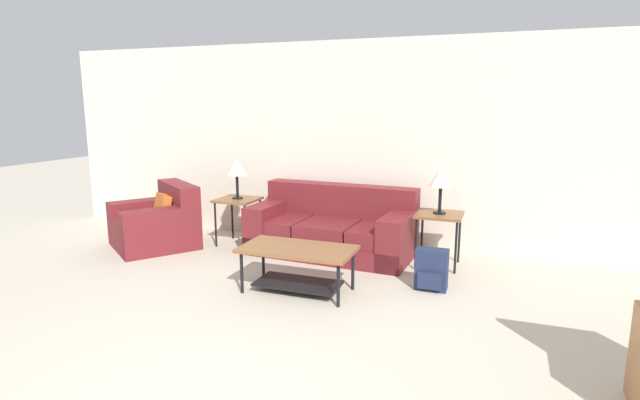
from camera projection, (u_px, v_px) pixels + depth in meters
The scene contains 9 objects.
wall_back at pixel (368, 145), 6.35m from camera, with size 9.16×0.06×2.60m.
couch at pixel (332, 230), 6.11m from camera, with size 2.01×1.03×0.82m.
armchair at pixel (157, 224), 6.42m from camera, with size 1.33×1.33×0.80m.
coffee_table at pixel (298, 259), 4.86m from camera, with size 1.11×0.58×0.45m.
side_table_left at pixel (238, 203), 6.46m from camera, with size 0.51×0.50×0.61m.
side_table_right at pixel (439, 219), 5.59m from camera, with size 0.51×0.50×0.61m.
table_lamp_left at pixel (237, 168), 6.37m from camera, with size 0.26×0.26×0.53m.
table_lamp_right at pixel (441, 178), 5.50m from camera, with size 0.26×0.26×0.53m.
backpack at pixel (431, 270), 4.93m from camera, with size 0.31×0.25×0.41m.
Camera 1 is at (1.64, -2.11, 1.83)m, focal length 28.00 mm.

